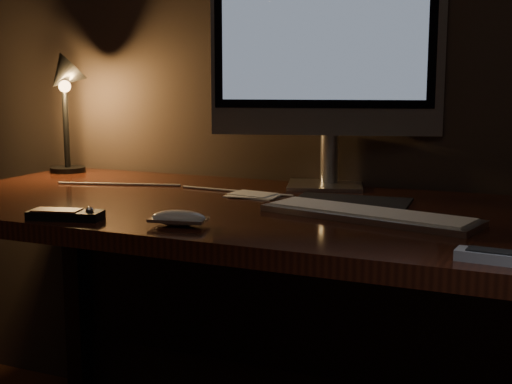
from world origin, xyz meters
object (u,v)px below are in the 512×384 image
at_px(monitor, 326,45).
at_px(mouse, 179,220).
at_px(keyboard, 369,214).
at_px(tv_remote, 512,258).
at_px(desk, 255,251).
at_px(desk_lamp, 64,93).
at_px(media_remote, 65,214).

bearing_deg(monitor, mouse, -118.18).
xyz_separation_m(keyboard, tv_remote, (0.31, -0.27, 0.00)).
bearing_deg(mouse, monitor, 68.31).
bearing_deg(monitor, desk, -128.35).
relative_size(tv_remote, desk_lamp, 0.49).
bearing_deg(media_remote, mouse, -4.33).
bearing_deg(desk_lamp, desk, 6.35).
bearing_deg(tv_remote, monitor, 133.84).
bearing_deg(tv_remote, desk_lamp, 161.07).
distance_m(keyboard, tv_remote, 0.41).
bearing_deg(desk, media_remote, -124.46).
relative_size(monitor, desk_lamp, 1.75).
bearing_deg(tv_remote, media_remote, -175.98).
bearing_deg(media_remote, desk_lamp, 113.78).
bearing_deg(monitor, desk_lamp, 167.60).
distance_m(monitor, desk_lamp, 0.81).
xyz_separation_m(monitor, tv_remote, (0.52, -0.62, -0.36)).
xyz_separation_m(desk, keyboard, (0.31, -0.11, 0.14)).
bearing_deg(media_remote, monitor, 45.93).
bearing_deg(mouse, desk, 76.11).
distance_m(monitor, media_remote, 0.81).
bearing_deg(desk, tv_remote, -31.69).
distance_m(desk, keyboard, 0.36).
relative_size(mouse, tv_remote, 0.64).
height_order(desk, mouse, mouse).
height_order(media_remote, desk_lamp, desk_lamp).
distance_m(monitor, tv_remote, 0.89).
bearing_deg(monitor, media_remote, -137.04).
xyz_separation_m(desk, monitor, (0.09, 0.24, 0.50)).
bearing_deg(desk_lamp, keyboard, 4.34).
bearing_deg(keyboard, tv_remote, -28.97).
height_order(mouse, desk_lamp, desk_lamp).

